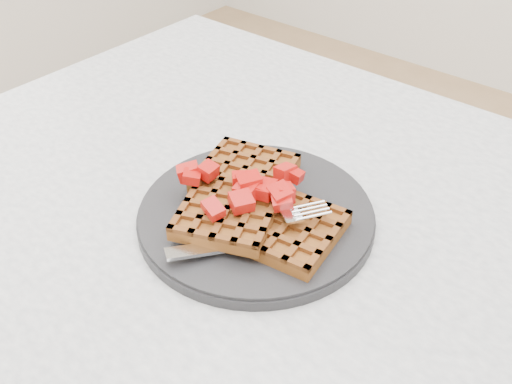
% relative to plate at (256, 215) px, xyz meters
% --- Properties ---
extents(table, '(1.20, 0.80, 0.75)m').
position_rel_plate_xyz_m(table, '(0.12, -0.00, -0.12)').
color(table, silver).
rests_on(table, ground).
extents(plate, '(0.26, 0.26, 0.02)m').
position_rel_plate_xyz_m(plate, '(0.00, 0.00, 0.00)').
color(plate, black).
rests_on(plate, table).
extents(waffles, '(0.21, 0.20, 0.03)m').
position_rel_plate_xyz_m(waffles, '(0.00, -0.00, 0.02)').
color(waffles, brown).
rests_on(waffles, plate).
extents(strawberry_pile, '(0.15, 0.15, 0.02)m').
position_rel_plate_xyz_m(strawberry_pile, '(0.00, 0.00, 0.05)').
color(strawberry_pile, '#9D0000').
rests_on(strawberry_pile, waffles).
extents(fork, '(0.12, 0.17, 0.02)m').
position_rel_plate_xyz_m(fork, '(0.04, -0.04, 0.02)').
color(fork, silver).
rests_on(fork, plate).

